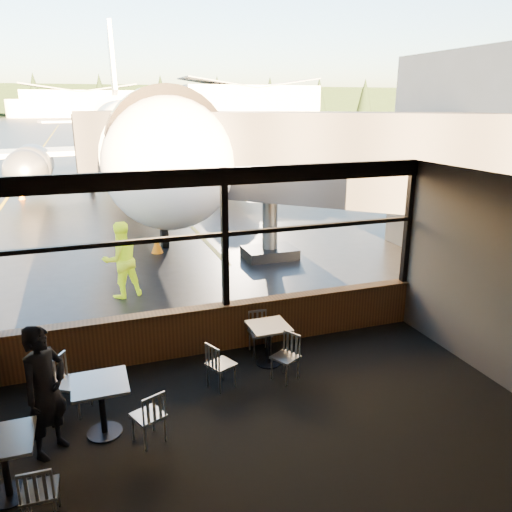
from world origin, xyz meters
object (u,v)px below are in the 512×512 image
jet_bridge (289,174)px  cone_nose (157,245)px  cafe_table_mid (102,408)px  chair_near_n (260,333)px  cone_wing (22,195)px  cafe_table_left (5,468)px  chair_near_w (221,365)px  chair_mid_s (148,416)px  chair_left_s (40,491)px  ground_crew (121,260)px  cafe_table_near (269,345)px  airliner (128,87)px  chair_near_e (285,358)px  chair_mid_w (73,384)px  passenger (45,391)px

jet_bridge → cone_nose: (-3.89, 1.52, -2.26)m
cafe_table_mid → chair_near_n: 3.32m
cone_wing → cafe_table_left: bearing=-85.5°
jet_bridge → chair_near_w: 8.20m
chair_mid_s → cone_nose: 9.47m
chair_near_n → cone_wing: (-5.79, 18.97, -0.19)m
cafe_table_left → chair_near_n: (4.10, 2.42, 0.01)m
chair_left_s → ground_crew: size_ratio=0.44×
ground_crew → cone_wing: (-3.61, 15.06, -0.72)m
cafe_table_left → chair_mid_s: (1.75, 0.48, 0.01)m
jet_bridge → chair_left_s: 11.33m
cafe_table_left → chair_near_n: size_ratio=0.98×
ground_crew → cafe_table_near: bearing=100.2°
airliner → chair_near_e: (0.25, -20.88, -4.99)m
cafe_table_near → chair_mid_s: bearing=-147.5°
cafe_table_mid → chair_left_s: cafe_table_mid is taller
airliner → chair_mid_w: 21.48m
passenger → cone_nose: (2.79, 9.13, -0.68)m
chair_left_s → chair_near_w: bearing=39.6°
passenger → cafe_table_mid: bearing=-33.5°
chair_near_e → chair_mid_w: (-3.43, 0.22, 0.05)m
cafe_table_mid → chair_near_n: size_ratio=1.02×
chair_near_w → chair_near_n: 1.36m
airliner → chair_left_s: bearing=-97.2°
jet_bridge → chair_near_n: (-3.06, -5.90, -2.11)m
chair_near_e → chair_mid_w: chair_mid_w is taller
chair_mid_w → cone_nose: bearing=-166.5°
chair_left_s → cone_nose: bearing=76.7°
chair_near_e → chair_near_w: 1.11m
ground_crew → cone_nose: 3.82m
cafe_table_left → passenger: passenger is taller
chair_near_e → cone_wing: bearing=-12.8°
cafe_table_mid → ground_crew: 5.53m
chair_near_w → airliner: bearing=153.4°
cone_nose → jet_bridge: bearing=-21.3°
chair_mid_w → passenger: bearing=12.4°
chair_near_n → cone_nose: 7.46m
chair_mid_s → passenger: bearing=147.1°
cafe_table_near → cafe_table_left: cafe_table_left is taller
chair_mid_w → ground_crew: size_ratio=0.49×
jet_bridge → cafe_table_near: (-3.04, -6.33, -2.14)m
airliner → ground_crew: 16.68m
chair_mid_w → cone_nose: chair_mid_w is taller
chair_near_e → chair_mid_s: bearing=81.1°
chair_near_n → cone_wing: chair_near_n is taller
chair_near_n → chair_near_e: bearing=98.5°
chair_mid_s → chair_near_w: bearing=14.4°
chair_near_w → cone_wing: bearing=169.3°
cafe_table_mid → cafe_table_left: cafe_table_mid is taller
chair_left_s → cone_wing: bearing=97.6°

